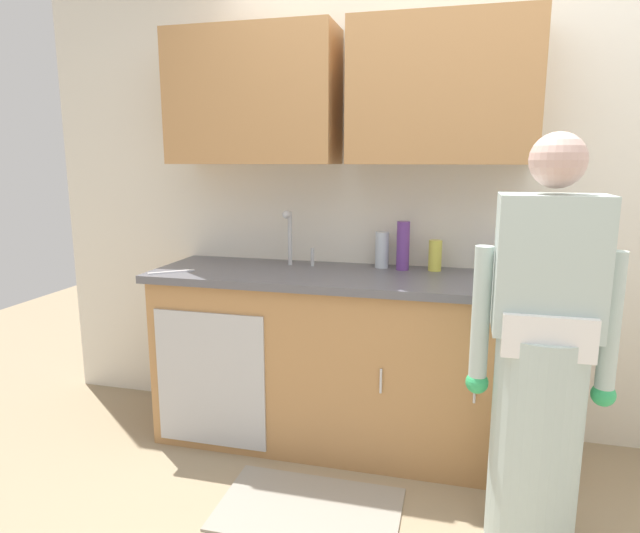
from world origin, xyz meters
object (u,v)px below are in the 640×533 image
object	(u,v)px
knife_on_counter	(171,272)
bottle_soap	(501,255)
bottle_cleaner_spray	(382,250)
cup_by_sink	(527,282)
bottle_dish_liquid	(435,256)
sink	(289,273)
person_at_sink	(540,380)
bottle_water_short	(403,246)

from	to	relation	value
knife_on_counter	bottle_soap	bearing A→B (deg)	153.47
bottle_cleaner_spray	cup_by_sink	size ratio (longest dim) A/B	2.05
cup_by_sink	bottle_dish_liquid	bearing A→B (deg)	137.24
bottle_cleaner_spray	bottle_dish_liquid	world-z (taller)	bottle_cleaner_spray
bottle_cleaner_spray	bottle_dish_liquid	bearing A→B (deg)	-3.32
sink	cup_by_sink	distance (m)	1.20
sink	person_at_sink	world-z (taller)	person_at_sink
cup_by_sink	knife_on_counter	world-z (taller)	cup_by_sink
sink	person_at_sink	distance (m)	1.37
person_at_sink	knife_on_counter	bearing A→B (deg)	167.09
sink	person_at_sink	bearing A→B (deg)	-27.31
bottle_soap	bottle_water_short	xyz separation A→B (m)	(-0.50, 0.01, 0.03)
bottle_water_short	bottle_dish_liquid	bearing A→B (deg)	5.47
bottle_cleaner_spray	sink	bearing A→B (deg)	-157.19
sink	bottle_dish_liquid	bearing A→B (deg)	13.48
person_at_sink	bottle_soap	xyz separation A→B (m)	(-0.11, 0.78, 0.35)
bottle_soap	bottle_water_short	distance (m)	0.50
bottle_cleaner_spray	bottle_water_short	distance (m)	0.13
bottle_water_short	knife_on_counter	size ratio (longest dim) A/B	1.09
bottle_soap	bottle_dish_liquid	distance (m)	0.33
cup_by_sink	knife_on_counter	size ratio (longest dim) A/B	0.40
person_at_sink	knife_on_counter	world-z (taller)	person_at_sink
bottle_cleaner_spray	bottle_water_short	world-z (taller)	bottle_water_short
sink	bottle_cleaner_spray	xyz separation A→B (m)	(0.47, 0.20, 0.11)
person_at_sink	cup_by_sink	distance (m)	0.51
sink	cup_by_sink	xyz separation A→B (m)	(1.18, -0.21, 0.06)
bottle_cleaner_spray	person_at_sink	bearing A→B (deg)	-48.20
bottle_water_short	cup_by_sink	distance (m)	0.70
person_at_sink	bottle_cleaner_spray	distance (m)	1.15
bottle_soap	knife_on_counter	world-z (taller)	bottle_soap
bottle_cleaner_spray	knife_on_counter	size ratio (longest dim) A/B	0.83
bottle_cleaner_spray	cup_by_sink	bearing A→B (deg)	-29.85
bottle_soap	cup_by_sink	xyz separation A→B (m)	(0.09, -0.37, -0.05)
sink	bottle_cleaner_spray	distance (m)	0.52
person_at_sink	bottle_dish_liquid	world-z (taller)	person_at_sink
bottle_soap	bottle_dish_liquid	world-z (taller)	bottle_soap
bottle_soap	cup_by_sink	bearing A→B (deg)	-76.28
bottle_soap	bottle_water_short	size ratio (longest dim) A/B	0.79
bottle_dish_liquid	sink	bearing A→B (deg)	-166.52
bottle_water_short	sink	bearing A→B (deg)	-164.30
bottle_soap	bottle_water_short	world-z (taller)	bottle_water_short
bottle_dish_liquid	person_at_sink	bearing A→B (deg)	-60.93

